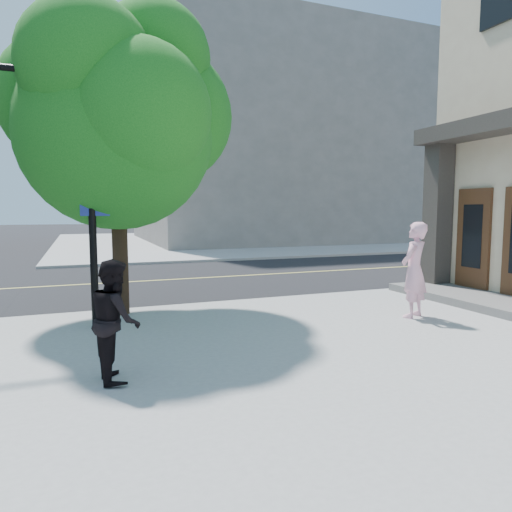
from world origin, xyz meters
name	(u,v)px	position (x,y,z in m)	size (l,w,h in m)	color
ground	(51,319)	(0.00, 0.00, 0.00)	(140.00, 140.00, 0.00)	black
road_ew	(59,286)	(0.00, 4.50, 0.01)	(140.00, 9.00, 0.01)	black
sidewalk_ne	(263,240)	(13.50, 21.50, 0.06)	(29.00, 25.00, 0.12)	#989897
filler_ne	(266,146)	(14.00, 22.00, 7.12)	(18.00, 16.00, 14.00)	slate
man_on_phone	(414,270)	(6.86, -2.96, 1.08)	(0.70, 0.46, 1.92)	#F2A9C1
pedestrian	(115,320)	(1.01, -4.33, 0.89)	(0.75, 0.59, 1.55)	black
street_tree	(121,112)	(1.50, -0.49, 4.26)	(4.83, 4.39, 6.41)	black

